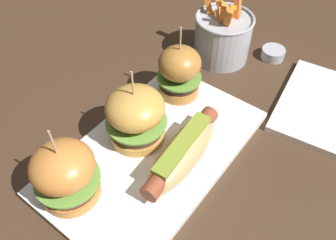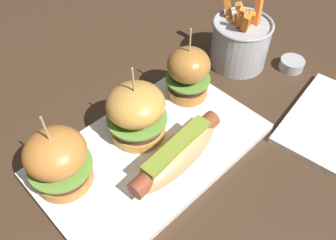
{
  "view_description": "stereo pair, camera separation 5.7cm",
  "coord_description": "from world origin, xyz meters",
  "px_view_note": "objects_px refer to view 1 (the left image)",
  "views": [
    {
      "loc": [
        -0.27,
        -0.23,
        0.48
      ],
      "look_at": [
        0.04,
        0.0,
        0.05
      ],
      "focal_mm": 37.13,
      "sensor_mm": 36.0,
      "label": 1
    },
    {
      "loc": [
        -0.23,
        -0.28,
        0.48
      ],
      "look_at": [
        0.04,
        0.0,
        0.05
      ],
      "focal_mm": 37.13,
      "sensor_mm": 36.0,
      "label": 2
    }
  ],
  "objects_px": {
    "slider_center": "(136,116)",
    "sauce_ramekin": "(273,53)",
    "hot_dog": "(182,152)",
    "fries_bucket": "(223,36)",
    "platter_main": "(154,152)",
    "slider_left": "(65,173)",
    "slider_right": "(179,71)"
  },
  "relations": [
    {
      "from": "platter_main",
      "to": "hot_dog",
      "type": "xyz_separation_m",
      "value": [
        0.01,
        -0.05,
        0.03
      ]
    },
    {
      "from": "slider_right",
      "to": "platter_main",
      "type": "bearing_deg",
      "value": -160.15
    },
    {
      "from": "platter_main",
      "to": "sauce_ramekin",
      "type": "bearing_deg",
      "value": -6.46
    },
    {
      "from": "slider_center",
      "to": "sauce_ramekin",
      "type": "bearing_deg",
      "value": -12.88
    },
    {
      "from": "platter_main",
      "to": "slider_center",
      "type": "relative_size",
      "value": 2.65
    },
    {
      "from": "slider_left",
      "to": "fries_bucket",
      "type": "bearing_deg",
      "value": 0.62
    },
    {
      "from": "hot_dog",
      "to": "sauce_ramekin",
      "type": "xyz_separation_m",
      "value": [
        0.36,
        0.01,
        -0.03
      ]
    },
    {
      "from": "hot_dog",
      "to": "slider_center",
      "type": "bearing_deg",
      "value": 91.48
    },
    {
      "from": "slider_left",
      "to": "slider_right",
      "type": "distance_m",
      "value": 0.28
    },
    {
      "from": "platter_main",
      "to": "slider_left",
      "type": "bearing_deg",
      "value": 160.7
    },
    {
      "from": "slider_right",
      "to": "slider_left",
      "type": "bearing_deg",
      "value": -179.7
    },
    {
      "from": "platter_main",
      "to": "hot_dog",
      "type": "distance_m",
      "value": 0.06
    },
    {
      "from": "platter_main",
      "to": "slider_center",
      "type": "bearing_deg",
      "value": 82.25
    },
    {
      "from": "slider_center",
      "to": "sauce_ramekin",
      "type": "height_order",
      "value": "slider_center"
    },
    {
      "from": "slider_right",
      "to": "sauce_ramekin",
      "type": "bearing_deg",
      "value": -21.96
    },
    {
      "from": "hot_dog",
      "to": "sauce_ramekin",
      "type": "height_order",
      "value": "hot_dog"
    },
    {
      "from": "platter_main",
      "to": "slider_right",
      "type": "height_order",
      "value": "slider_right"
    },
    {
      "from": "slider_center",
      "to": "fries_bucket",
      "type": "distance_m",
      "value": 0.3
    },
    {
      "from": "hot_dog",
      "to": "slider_center",
      "type": "distance_m",
      "value": 0.1
    },
    {
      "from": "slider_right",
      "to": "slider_center",
      "type": "bearing_deg",
      "value": -176.08
    },
    {
      "from": "hot_dog",
      "to": "fries_bucket",
      "type": "bearing_deg",
      "value": 19.77
    },
    {
      "from": "platter_main",
      "to": "hot_dog",
      "type": "height_order",
      "value": "hot_dog"
    },
    {
      "from": "slider_left",
      "to": "fries_bucket",
      "type": "height_order",
      "value": "slider_left"
    },
    {
      "from": "sauce_ramekin",
      "to": "slider_right",
      "type": "bearing_deg",
      "value": 158.04
    },
    {
      "from": "platter_main",
      "to": "slider_right",
      "type": "bearing_deg",
      "value": 19.85
    },
    {
      "from": "hot_dog",
      "to": "fries_bucket",
      "type": "relative_size",
      "value": 1.36
    },
    {
      "from": "slider_left",
      "to": "slider_center",
      "type": "distance_m",
      "value": 0.14
    },
    {
      "from": "hot_dog",
      "to": "slider_right",
      "type": "distance_m",
      "value": 0.17
    },
    {
      "from": "fries_bucket",
      "to": "slider_center",
      "type": "bearing_deg",
      "value": -177.57
    },
    {
      "from": "platter_main",
      "to": "fries_bucket",
      "type": "bearing_deg",
      "value": 10.11
    },
    {
      "from": "slider_left",
      "to": "slider_right",
      "type": "relative_size",
      "value": 0.99
    },
    {
      "from": "slider_center",
      "to": "slider_right",
      "type": "height_order",
      "value": "same"
    }
  ]
}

